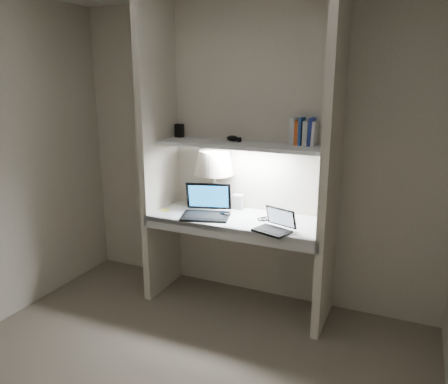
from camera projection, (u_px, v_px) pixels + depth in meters
The scene contains 17 objects.
back_wall at pixel (250, 154), 3.68m from camera, with size 3.20×0.01×2.50m, color beige.
alcove_panel_left at pixel (159, 153), 3.73m from camera, with size 0.06×0.55×2.50m, color beige.
alcove_panel_right at pixel (331, 167), 3.15m from camera, with size 0.06×0.55×2.50m, color beige.
desk at pixel (238, 220), 3.57m from camera, with size 1.40×0.55×0.04m, color white.
desk_apron at pixel (225, 233), 3.34m from camera, with size 1.46×0.03×0.10m, color silver.
shelf at pixel (243, 145), 3.50m from camera, with size 1.40×0.36×0.03m, color silver.
strip_light at pixel (243, 148), 3.50m from camera, with size 0.60×0.04×0.01m, color white.
table_lamp at pixel (214, 169), 3.74m from camera, with size 0.34×0.34×0.50m.
laptop_main at pixel (207, 209), 3.60m from camera, with size 0.45×0.42×0.25m.
laptop_netbook at pixel (275, 226), 3.24m from camera, with size 0.31×0.29×0.17m.
speaker at pixel (238, 202), 3.77m from camera, with size 0.09×0.06×0.13m, color silver.
mouse at pixel (225, 214), 3.58m from camera, with size 0.10×0.06×0.04m, color black.
cable_coil at pixel (268, 219), 3.51m from camera, with size 0.11×0.11×0.01m, color black.
sticky_note at pixel (165, 210), 3.75m from camera, with size 0.07×0.07×0.00m, color yellow.
book_row at pixel (304, 132), 3.39m from camera, with size 0.20×0.14×0.21m.
shelf_box at pixel (179, 131), 3.82m from camera, with size 0.07×0.05×0.12m, color black.
shelf_gadget at pixel (233, 138), 3.59m from camera, with size 0.11×0.08×0.05m, color black.
Camera 1 is at (1.28, -1.92, 1.88)m, focal length 35.00 mm.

